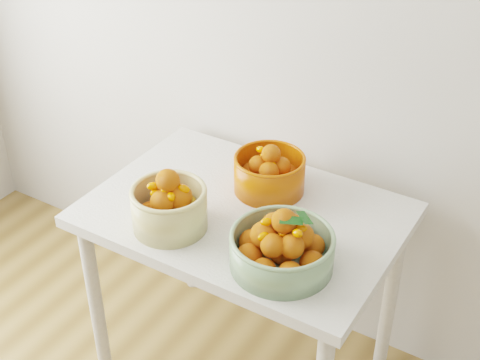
{
  "coord_description": "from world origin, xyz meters",
  "views": [
    {
      "loc": [
        0.59,
        0.09,
        2.02
      ],
      "look_at": [
        -0.29,
        1.52,
        0.92
      ],
      "focal_mm": 50.0,
      "sensor_mm": 36.0,
      "label": 1
    }
  ],
  "objects_px": {
    "bowl_green": "(281,247)",
    "bowl_orange": "(269,173)",
    "table": "(244,233)",
    "bowl_cream": "(169,206)"
  },
  "relations": [
    {
      "from": "table",
      "to": "bowl_green",
      "type": "relative_size",
      "value": 2.87
    },
    {
      "from": "bowl_cream",
      "to": "bowl_green",
      "type": "xyz_separation_m",
      "value": [
        0.38,
        0.02,
        -0.01
      ]
    },
    {
      "from": "bowl_green",
      "to": "table",
      "type": "bearing_deg",
      "value": 142.23
    },
    {
      "from": "bowl_cream",
      "to": "bowl_orange",
      "type": "distance_m",
      "value": 0.38
    },
    {
      "from": "bowl_green",
      "to": "bowl_orange",
      "type": "xyz_separation_m",
      "value": [
        -0.22,
        0.32,
        0.0
      ]
    },
    {
      "from": "table",
      "to": "bowl_orange",
      "type": "bearing_deg",
      "value": 86.15
    },
    {
      "from": "bowl_cream",
      "to": "bowl_green",
      "type": "height_order",
      "value": "bowl_cream"
    },
    {
      "from": "bowl_green",
      "to": "bowl_orange",
      "type": "bearing_deg",
      "value": 124.45
    },
    {
      "from": "bowl_cream",
      "to": "bowl_orange",
      "type": "height_order",
      "value": "bowl_cream"
    },
    {
      "from": "table",
      "to": "bowl_orange",
      "type": "xyz_separation_m",
      "value": [
        0.01,
        0.14,
        0.16
      ]
    }
  ]
}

